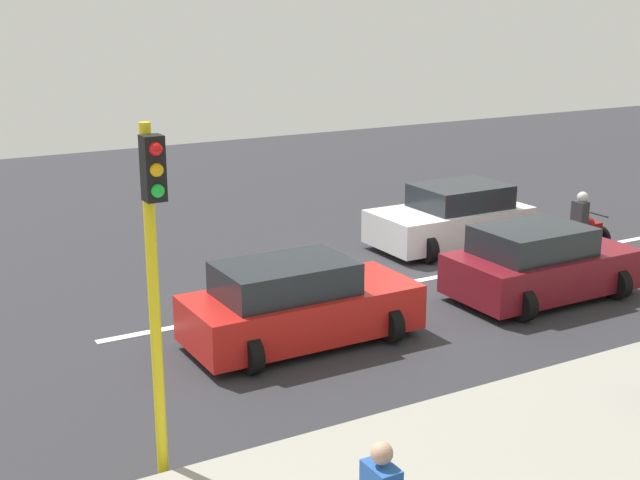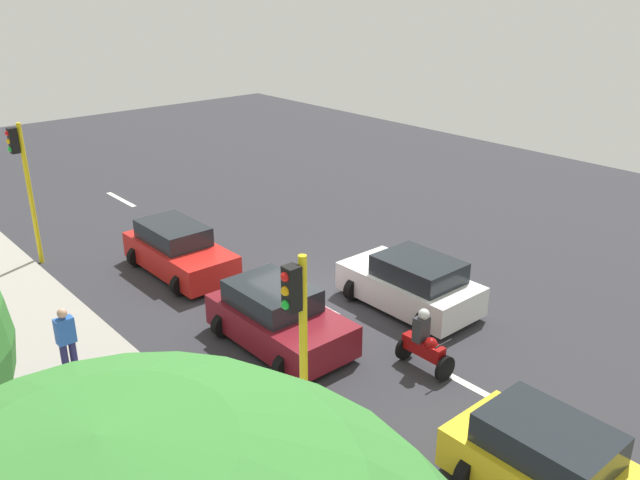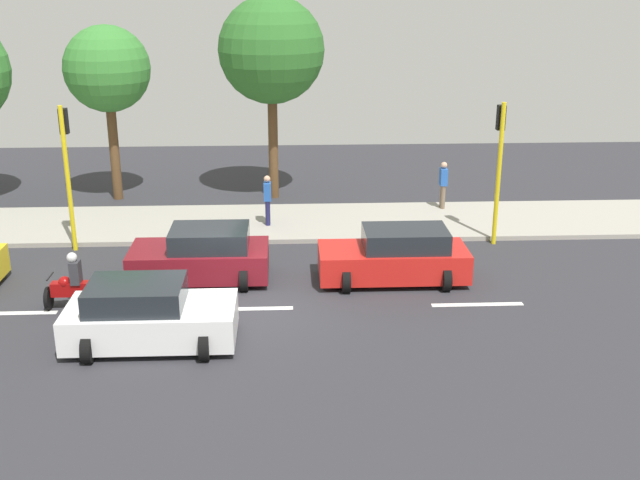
{
  "view_description": "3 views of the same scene",
  "coord_description": "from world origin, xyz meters",
  "views": [
    {
      "loc": [
        14.3,
        -10.8,
        5.84
      ],
      "look_at": [
        -0.34,
        -2.43,
        1.15
      ],
      "focal_mm": 48.36,
      "sensor_mm": 36.0,
      "label": 1
    },
    {
      "loc": [
        10.66,
        12.75,
        8.49
      ],
      "look_at": [
        -0.95,
        -0.61,
        1.4
      ],
      "focal_mm": 36.89,
      "sensor_mm": 36.0,
      "label": 2
    },
    {
      "loc": [
        -18.18,
        -1.07,
        8.15
      ],
      "look_at": [
        0.5,
        -1.92,
        1.68
      ],
      "focal_mm": 43.25,
      "sensor_mm": 36.0,
      "label": 3
    }
  ],
  "objects": [
    {
      "name": "car_maroon",
      "position": [
        2.07,
        1.3,
        0.71
      ],
      "size": [
        2.32,
        3.83,
        1.52
      ],
      "color": "maroon",
      "rests_on": "ground"
    },
    {
      "name": "lane_stripe_north",
      "position": [
        0.0,
        -6.0,
        0.01
      ],
      "size": [
        0.2,
        2.4,
        0.01
      ],
      "primitive_type": "cube",
      "color": "white",
      "rests_on": "ground"
    },
    {
      "name": "car_white",
      "position": [
        -1.85,
        2.15,
        0.71
      ],
      "size": [
        2.34,
        3.88,
        1.52
      ],
      "color": "white",
      "rests_on": "ground"
    },
    {
      "name": "motorcycle",
      "position": [
        0.24,
        4.41,
        0.64
      ],
      "size": [
        0.6,
        1.3,
        1.53
      ],
      "color": "black",
      "rests_on": "ground"
    },
    {
      "name": "car_red",
      "position": [
        1.78,
        -4.09,
        0.71
      ],
      "size": [
        2.17,
        4.12,
        1.52
      ],
      "color": "red",
      "rests_on": "ground"
    },
    {
      "name": "lane_stripe_south",
      "position": [
        0.0,
        6.0,
        0.01
      ],
      "size": [
        0.2,
        2.4,
        0.01
      ],
      "primitive_type": "cube",
      "color": "white",
      "rests_on": "ground"
    },
    {
      "name": "ground_plane",
      "position": [
        0.0,
        0.0,
        -0.05
      ],
      "size": [
        40.0,
        60.0,
        0.1
      ],
      "primitive_type": "cube",
      "color": "#2D2D33"
    },
    {
      "name": "traffic_light_midblock",
      "position": [
        4.85,
        -7.66,
        2.93
      ],
      "size": [
        0.49,
        0.24,
        4.5
      ],
      "color": "yellow",
      "rests_on": "ground"
    },
    {
      "name": "lane_stripe_mid",
      "position": [
        0.0,
        0.0,
        0.01
      ],
      "size": [
        0.2,
        2.4,
        0.01
      ],
      "primitive_type": "cube",
      "color": "white",
      "rests_on": "ground"
    }
  ]
}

